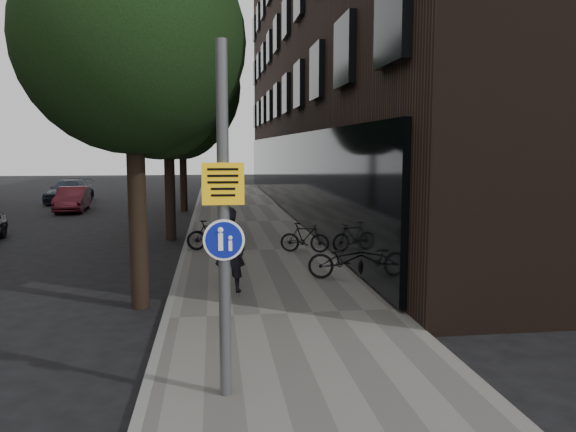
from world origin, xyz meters
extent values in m
plane|color=black|center=(0.00, 0.00, 0.00)|extent=(120.00, 120.00, 0.00)
cube|color=#66645E|center=(0.25, 10.00, 0.06)|extent=(4.50, 60.00, 0.12)
cube|color=slate|center=(-2.00, 10.00, 0.07)|extent=(0.15, 60.00, 0.13)
cube|color=black|center=(8.50, 22.00, 9.00)|extent=(12.00, 40.00, 18.00)
cylinder|color=black|center=(-2.60, 4.50, 1.60)|extent=(0.36, 0.36, 3.20)
sphere|color=black|center=(-2.60, 4.50, 5.30)|extent=(4.40, 4.40, 4.40)
sphere|color=black|center=(-2.20, 5.30, 4.30)|extent=(2.64, 2.64, 2.64)
cylinder|color=black|center=(-2.60, 13.00, 1.60)|extent=(0.36, 0.36, 3.20)
sphere|color=black|center=(-2.60, 13.00, 5.30)|extent=(5.00, 5.00, 5.00)
sphere|color=black|center=(-2.20, 13.80, 4.30)|extent=(3.00, 3.00, 3.00)
cylinder|color=black|center=(-2.60, 22.00, 1.60)|extent=(0.36, 0.36, 3.20)
sphere|color=black|center=(-2.60, 22.00, 5.30)|extent=(5.00, 5.00, 5.00)
sphere|color=black|center=(-2.20, 22.80, 4.30)|extent=(3.00, 3.00, 3.00)
cylinder|color=#595B5E|center=(-0.97, -0.04, 2.32)|extent=(0.15, 0.15, 4.40)
cube|color=#F9B80D|center=(-0.97, -0.04, 2.81)|extent=(0.51, 0.04, 0.51)
cylinder|color=#0C198D|center=(-0.97, -0.04, 2.13)|extent=(0.45, 0.03, 0.45)
cylinder|color=white|center=(-0.97, -0.04, 2.13)|extent=(0.51, 0.03, 0.51)
imported|color=black|center=(-0.77, 5.08, 1.05)|extent=(0.78, 0.62, 1.86)
imported|color=black|center=(2.00, 5.88, 0.59)|extent=(1.90, 1.07, 0.94)
imported|color=black|center=(1.59, 9.40, 0.56)|extent=(1.53, 0.83, 0.88)
imported|color=black|center=(-1.05, 10.33, 0.59)|extent=(1.90, 1.09, 0.94)
imported|color=black|center=(-1.18, 10.13, 0.58)|extent=(1.57, 0.72, 0.91)
imported|color=#571923|center=(-8.18, 22.49, 0.62)|extent=(1.62, 3.88, 1.25)
imported|color=#1D2634|center=(-9.44, 27.20, 0.67)|extent=(2.19, 4.74, 1.34)
camera|label=1|loc=(-1.08, -6.90, 3.25)|focal=35.00mm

